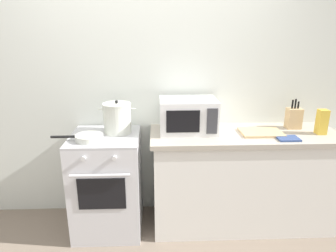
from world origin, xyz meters
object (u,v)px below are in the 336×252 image
at_px(stove, 108,183).
at_px(stock_pot, 117,118).
at_px(pasta_box, 322,122).
at_px(microwave, 188,116).
at_px(knife_block, 294,118).
at_px(oven_mitt, 288,138).
at_px(cutting_board, 261,132).
at_px(frying_pan, 88,138).

xyz_separation_m(stove, stock_pot, (0.11, 0.08, 0.59)).
bearing_deg(pasta_box, microwave, 174.72).
xyz_separation_m(knife_block, oven_mitt, (-0.17, -0.30, -0.09)).
bearing_deg(cutting_board, stove, -179.95).
bearing_deg(oven_mitt, microwave, 163.88).
distance_m(stock_pot, knife_block, 1.62).
bearing_deg(stove, stock_pot, 36.10).
bearing_deg(cutting_board, microwave, 173.12).
relative_size(stove, knife_block, 3.30).
relative_size(cutting_board, oven_mitt, 2.00).
bearing_deg(frying_pan, pasta_box, 2.53).
relative_size(cutting_board, pasta_box, 1.64).
height_order(stock_pot, knife_block, stock_pot).
distance_m(microwave, pasta_box, 1.17).
bearing_deg(knife_block, cutting_board, -158.01).
height_order(frying_pan, knife_block, knife_block).
bearing_deg(stove, oven_mitt, -5.81).
bearing_deg(knife_block, stove, -175.34).
distance_m(stock_pot, frying_pan, 0.32).
bearing_deg(pasta_box, oven_mitt, -159.36).
bearing_deg(stove, knife_block, 4.66).
relative_size(stock_pot, frying_pan, 0.77).
distance_m(stove, oven_mitt, 1.64).
xyz_separation_m(frying_pan, cutting_board, (1.50, 0.12, -0.02)).
relative_size(microwave, oven_mitt, 2.78).
bearing_deg(stock_pot, stove, -143.90).
bearing_deg(cutting_board, knife_block, 21.99).
distance_m(frying_pan, knife_block, 1.86).
bearing_deg(frying_pan, stove, 46.07).
height_order(cutting_board, pasta_box, pasta_box).
height_order(microwave, pasta_box, microwave).
distance_m(frying_pan, cutting_board, 1.50).
xyz_separation_m(stove, knife_block, (1.73, 0.14, 0.56)).
relative_size(stock_pot, microwave, 0.67).
xyz_separation_m(pasta_box, oven_mitt, (-0.35, -0.13, -0.10)).
xyz_separation_m(cutting_board, oven_mitt, (0.18, -0.16, -0.00)).
bearing_deg(frying_pan, microwave, 13.05).
distance_m(microwave, knife_block, 1.00).
xyz_separation_m(cutting_board, knife_block, (0.35, 0.14, 0.09)).
height_order(microwave, knife_block, microwave).
height_order(microwave, oven_mitt, microwave).
relative_size(stove, cutting_board, 2.56).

